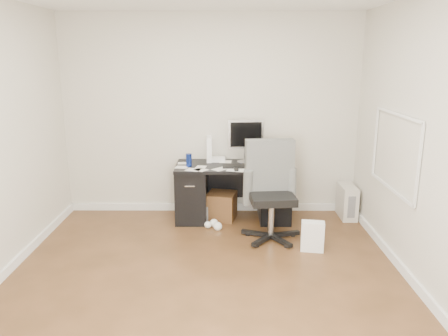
# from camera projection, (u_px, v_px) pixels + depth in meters

# --- Properties ---
(ground) EXTENTS (4.00, 4.00, 0.00)m
(ground) POSITION_uv_depth(u_px,v_px,m) (205.00, 279.00, 4.30)
(ground) COLOR #412A15
(ground) RESTS_ON ground
(room_shell) EXTENTS (4.02, 4.02, 2.71)m
(room_shell) POSITION_uv_depth(u_px,v_px,m) (207.00, 110.00, 3.92)
(room_shell) COLOR beige
(room_shell) RESTS_ON ground
(desk) EXTENTS (1.50, 0.70, 0.75)m
(desk) POSITION_uv_depth(u_px,v_px,m) (233.00, 190.00, 5.80)
(desk) COLOR black
(desk) RESTS_ON ground
(loose_papers) EXTENTS (1.10, 0.60, 0.00)m
(loose_papers) POSITION_uv_depth(u_px,v_px,m) (218.00, 166.00, 5.67)
(loose_papers) COLOR white
(loose_papers) RESTS_ON desk
(lcd_monitor) EXTENTS (0.49, 0.31, 0.59)m
(lcd_monitor) POSITION_uv_depth(u_px,v_px,m) (246.00, 141.00, 5.76)
(lcd_monitor) COLOR silver
(lcd_monitor) RESTS_ON desk
(keyboard) EXTENTS (0.48, 0.17, 0.03)m
(keyboard) POSITION_uv_depth(u_px,v_px,m) (241.00, 166.00, 5.59)
(keyboard) COLOR black
(keyboard) RESTS_ON desk
(computer_mouse) EXTENTS (0.07, 0.07, 0.06)m
(computer_mouse) POSITION_uv_depth(u_px,v_px,m) (269.00, 163.00, 5.67)
(computer_mouse) COLOR silver
(computer_mouse) RESTS_ON desk
(travel_mug) EXTENTS (0.09, 0.09, 0.17)m
(travel_mug) POSITION_uv_depth(u_px,v_px,m) (189.00, 160.00, 5.62)
(travel_mug) COLOR navy
(travel_mug) RESTS_ON desk
(white_binder) EXTENTS (0.15, 0.30, 0.34)m
(white_binder) POSITION_uv_depth(u_px,v_px,m) (209.00, 149.00, 5.91)
(white_binder) COLOR white
(white_binder) RESTS_ON desk
(magazine_file) EXTENTS (0.20, 0.29, 0.31)m
(magazine_file) POSITION_uv_depth(u_px,v_px,m) (285.00, 152.00, 5.79)
(magazine_file) COLOR #996D4A
(magazine_file) RESTS_ON desk
(pen_cup) EXTENTS (0.12, 0.12, 0.23)m
(pen_cup) POSITION_uv_depth(u_px,v_px,m) (268.00, 152.00, 5.91)
(pen_cup) COLOR brown
(pen_cup) RESTS_ON desk
(yellow_book) EXTENTS (0.21, 0.26, 0.05)m
(yellow_book) POSITION_uv_depth(u_px,v_px,m) (285.00, 166.00, 5.54)
(yellow_book) COLOR yellow
(yellow_book) RESTS_ON desk
(paper_remote) EXTENTS (0.30, 0.27, 0.02)m
(paper_remote) POSITION_uv_depth(u_px,v_px,m) (238.00, 169.00, 5.46)
(paper_remote) COLOR white
(paper_remote) RESTS_ON desk
(office_chair) EXTENTS (0.72, 0.72, 1.18)m
(office_chair) POSITION_uv_depth(u_px,v_px,m) (272.00, 192.00, 5.10)
(office_chair) COLOR #4E504E
(office_chair) RESTS_ON ground
(pc_tower) EXTENTS (0.20, 0.45, 0.44)m
(pc_tower) POSITION_uv_depth(u_px,v_px,m) (347.00, 201.00, 5.92)
(pc_tower) COLOR beige
(pc_tower) RESTS_ON ground
(shopping_bag) EXTENTS (0.28, 0.22, 0.34)m
(shopping_bag) POSITION_uv_depth(u_px,v_px,m) (312.00, 236.00, 4.89)
(shopping_bag) COLOR white
(shopping_bag) RESTS_ON ground
(wicker_basket) EXTENTS (0.43, 0.43, 0.36)m
(wicker_basket) POSITION_uv_depth(u_px,v_px,m) (222.00, 206.00, 5.87)
(wicker_basket) COLOR #4A2A16
(wicker_basket) RESTS_ON ground
(desk_printer) EXTENTS (0.45, 0.42, 0.21)m
(desk_printer) POSITION_uv_depth(u_px,v_px,m) (208.00, 211.00, 5.90)
(desk_printer) COLOR slate
(desk_printer) RESTS_ON ground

